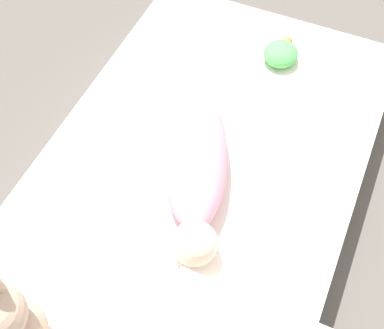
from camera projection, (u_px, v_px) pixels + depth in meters
ground_plane at (190, 218)px, 1.68m from camera, size 12.00×12.00×0.00m
bed_mattress at (190, 202)px, 1.60m from camera, size 1.58×0.89×0.20m
swaddled_baby at (194, 161)px, 1.47m from camera, size 0.58×0.37×0.14m
bunny_plush at (6, 326)px, 1.15m from camera, size 0.16×0.16×0.36m
turtle_plush at (281, 53)px, 1.77m from camera, size 0.15×0.11×0.07m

